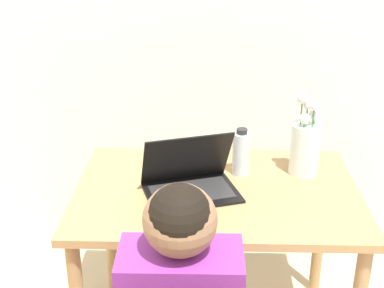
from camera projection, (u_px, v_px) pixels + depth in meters
name	position (u px, v px, depth m)	size (l,w,h in m)	color
wall_back	(151.00, 12.00, 2.42)	(6.40, 0.05, 2.50)	white
dining_table	(216.00, 210.00, 2.05)	(1.06, 0.73, 0.71)	tan
laptop	(190.00, 178.00, 1.98)	(0.39, 0.33, 0.22)	black
flower_vase	(305.00, 145.00, 2.09)	(0.12, 0.12, 0.34)	silver
water_bottle	(241.00, 153.00, 2.09)	(0.07, 0.07, 0.19)	silver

